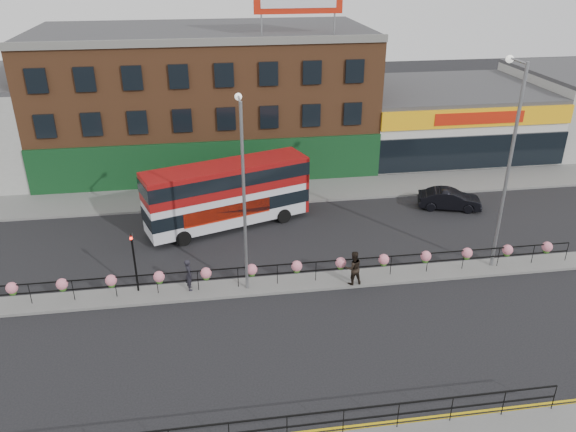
{
  "coord_description": "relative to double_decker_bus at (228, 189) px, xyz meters",
  "views": [
    {
      "loc": [
        -4.09,
        -24.26,
        15.72
      ],
      "look_at": [
        0.0,
        3.0,
        2.5
      ],
      "focal_mm": 35.0,
      "sensor_mm": 36.0,
      "label": 1
    }
  ],
  "objects": [
    {
      "name": "south_railing",
      "position": [
        1.05,
        -17.4,
        -1.55
      ],
      "size": [
        20.04,
        0.05,
        1.12
      ],
      "color": "black",
      "rests_on": "south_pavement"
    },
    {
      "name": "yellow_line_outer",
      "position": [
        3.05,
        -17.18,
        -2.51
      ],
      "size": [
        60.0,
        0.1,
        0.01
      ],
      "primitive_type": "cube",
      "color": "gold",
      "rests_on": "ground"
    },
    {
      "name": "car",
      "position": [
        14.58,
        0.42,
        -1.84
      ],
      "size": [
        3.63,
        4.83,
        1.34
      ],
      "primitive_type": "imported",
      "rotation": [
        0.0,
        0.0,
        1.28
      ],
      "color": "black",
      "rests_on": "ground"
    },
    {
      "name": "median",
      "position": [
        3.05,
        -7.3,
        -2.44
      ],
      "size": [
        60.0,
        1.6,
        0.15
      ],
      "primitive_type": "cube",
      "color": "slate",
      "rests_on": "ground"
    },
    {
      "name": "lamp_column_east",
      "position": [
        13.79,
        -6.9,
        4.07
      ],
      "size": [
        0.39,
        1.91,
        10.86
      ],
      "color": "gray",
      "rests_on": "median"
    },
    {
      "name": "double_decker_bus",
      "position": [
        0.0,
        0.0,
        0.0
      ],
      "size": [
        10.34,
        5.52,
        4.09
      ],
      "color": "silver",
      "rests_on": "ground"
    },
    {
      "name": "supermarket",
      "position": [
        19.05,
        12.6,
        0.14
      ],
      "size": [
        15.0,
        12.25,
        5.3
      ],
      "color": "silver",
      "rests_on": "ground"
    },
    {
      "name": "lamp_column_west",
      "position": [
        0.49,
        -7.22,
        3.32
      ],
      "size": [
        0.34,
        1.68,
        9.58
      ],
      "color": "gray",
      "rests_on": "median"
    },
    {
      "name": "pedestrian_a",
      "position": [
        -2.38,
        -7.16,
        -1.51
      ],
      "size": [
        0.76,
        0.62,
        1.69
      ],
      "primitive_type": "imported",
      "rotation": [
        0.0,
        0.0,
        1.75
      ],
      "color": "black",
      "rests_on": "median"
    },
    {
      "name": "ground",
      "position": [
        3.05,
        -7.3,
        -2.51
      ],
      "size": [
        120.0,
        120.0,
        0.0
      ],
      "primitive_type": "plane",
      "color": "black",
      "rests_on": "ground"
    },
    {
      "name": "pedestrian_b",
      "position": [
        5.87,
        -7.85,
        -1.45
      ],
      "size": [
        1.04,
        0.89,
        1.83
      ],
      "primitive_type": "imported",
      "rotation": [
        0.0,
        0.0,
        3.25
      ],
      "color": "black",
      "rests_on": "median"
    },
    {
      "name": "traffic_light_median",
      "position": [
        -4.95,
        -6.91,
        -0.04
      ],
      "size": [
        0.15,
        0.28,
        3.65
      ],
      "color": "black",
      "rests_on": "median"
    },
    {
      "name": "brick_building",
      "position": [
        -0.95,
        12.65,
        2.61
      ],
      "size": [
        25.0,
        12.21,
        10.3
      ],
      "color": "brown",
      "rests_on": "ground"
    },
    {
      "name": "north_pavement",
      "position": [
        3.05,
        4.7,
        -2.44
      ],
      "size": [
        60.0,
        4.0,
        0.15
      ],
      "primitive_type": "cube",
      "color": "slate",
      "rests_on": "ground"
    },
    {
      "name": "yellow_line_inner",
      "position": [
        3.05,
        -17.0,
        -2.51
      ],
      "size": [
        60.0,
        0.1,
        0.01
      ],
      "primitive_type": "cube",
      "color": "gold",
      "rests_on": "ground"
    },
    {
      "name": "median_railing",
      "position": [
        3.05,
        -7.3,
        -1.47
      ],
      "size": [
        30.04,
        0.56,
        1.23
      ],
      "color": "black",
      "rests_on": "median"
    }
  ]
}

